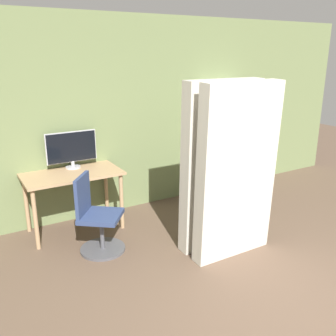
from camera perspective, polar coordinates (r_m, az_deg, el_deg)
name	(u,v)px	position (r m, az deg, el deg)	size (l,w,h in m)	color
wall_back	(135,116)	(5.35, -5.00, 7.97)	(8.00, 0.06, 2.70)	#6B7A4C
desk	(73,181)	(4.83, -14.32, -1.97)	(1.19, 0.64, 0.77)	tan
monitor	(72,148)	(4.94, -14.48, 2.93)	(0.65, 0.19, 0.48)	#B7B7BC
office_chair	(97,221)	(4.38, -10.82, -8.01)	(0.62, 0.62, 0.91)	#4C4C51
bookshelf	(215,141)	(6.01, 7.14, 4.12)	(0.79, 0.30, 1.72)	beige
mattress_near	(237,173)	(4.08, 10.51, -0.73)	(0.97, 0.24, 1.94)	beige
mattress_far	(220,166)	(4.29, 7.96, 0.30)	(0.97, 0.22, 1.94)	beige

